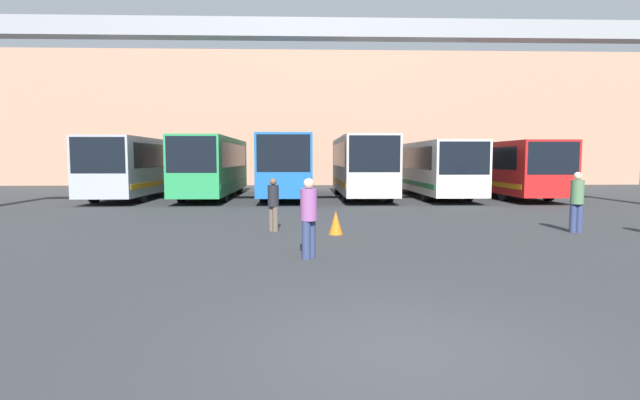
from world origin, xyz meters
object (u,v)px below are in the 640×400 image
at_px(bus_slot_1, 213,164).
at_px(bus_slot_2, 288,163).
at_px(bus_slot_3, 361,163).
at_px(bus_slot_4, 430,166).
at_px(bus_slot_5, 501,166).
at_px(pedestrian_mid_left, 309,216).
at_px(traffic_cone, 336,223).
at_px(pedestrian_mid_right, 273,203).
at_px(pedestrian_near_left, 577,201).
at_px(bus_slot_0, 137,164).

distance_m(bus_slot_1, bus_slot_2, 4.09).
xyz_separation_m(bus_slot_3, bus_slot_4, (4.05, 0.85, -0.15)).
xyz_separation_m(bus_slot_4, bus_slot_5, (4.05, -0.02, -0.00)).
xyz_separation_m(pedestrian_mid_left, traffic_cone, (0.80, 3.39, -0.58)).
xyz_separation_m(pedestrian_mid_right, traffic_cone, (1.80, -0.66, -0.50)).
xyz_separation_m(pedestrian_near_left, traffic_cone, (-6.99, -0.11, -0.60)).
distance_m(bus_slot_0, bus_slot_4, 16.22).
distance_m(bus_slot_3, traffic_cone, 13.56).
distance_m(bus_slot_2, bus_slot_4, 8.10).
xyz_separation_m(pedestrian_mid_right, pedestrian_near_left, (8.79, -0.55, 0.10)).
xyz_separation_m(bus_slot_4, pedestrian_mid_left, (-7.12, -17.51, -0.82)).
distance_m(bus_slot_1, pedestrian_mid_left, 17.69).
xyz_separation_m(bus_slot_5, pedestrian_mid_left, (-11.17, -17.49, -0.82)).
relative_size(bus_slot_1, pedestrian_mid_left, 6.27).
xyz_separation_m(bus_slot_0, bus_slot_2, (8.10, 0.90, 0.07)).
bearing_deg(pedestrian_near_left, pedestrian_mid_left, 35.93).
bearing_deg(pedestrian_near_left, bus_slot_3, -58.51).
distance_m(pedestrian_near_left, traffic_cone, 7.02).
bearing_deg(traffic_cone, bus_slot_5, 53.69).
relative_size(bus_slot_3, pedestrian_mid_right, 6.56).
xyz_separation_m(bus_slot_2, pedestrian_mid_left, (0.98, -17.54, -0.99)).
relative_size(bus_slot_1, bus_slot_2, 0.90).
relative_size(bus_slot_5, pedestrian_mid_left, 6.91).
bearing_deg(bus_slot_1, pedestrian_near_left, -46.32).
relative_size(bus_slot_3, bus_slot_4, 0.86).
relative_size(bus_slot_1, pedestrian_near_left, 6.16).
height_order(bus_slot_1, pedestrian_near_left, bus_slot_1).
xyz_separation_m(bus_slot_1, pedestrian_mid_right, (4.03, -12.89, -1.03)).
bearing_deg(bus_slot_1, bus_slot_3, -1.90).
distance_m(bus_slot_1, pedestrian_mid_right, 13.54).
height_order(bus_slot_3, pedestrian_mid_right, bus_slot_3).
relative_size(bus_slot_5, pedestrian_near_left, 6.79).
distance_m(bus_slot_3, pedestrian_mid_left, 16.97).
height_order(bus_slot_4, pedestrian_mid_left, bus_slot_4).
relative_size(bus_slot_3, pedestrian_near_left, 5.85).
bearing_deg(bus_slot_4, bus_slot_3, -168.19).
relative_size(bus_slot_1, bus_slot_5, 0.91).
bearing_deg(pedestrian_mid_right, traffic_cone, 16.94).
height_order(pedestrian_mid_left, pedestrian_near_left, pedestrian_near_left).
bearing_deg(bus_slot_2, bus_slot_1, -171.55).
relative_size(bus_slot_1, bus_slot_3, 1.05).
relative_size(pedestrian_near_left, traffic_cone, 2.64).
bearing_deg(bus_slot_0, pedestrian_near_left, -37.88).
relative_size(bus_slot_4, bus_slot_5, 1.00).
distance_m(bus_slot_2, bus_slot_3, 4.14).
xyz_separation_m(bus_slot_1, pedestrian_mid_left, (5.03, -16.93, -0.95)).
bearing_deg(bus_slot_3, pedestrian_mid_left, -100.43).
relative_size(bus_slot_3, bus_slot_5, 0.86).
relative_size(bus_slot_4, traffic_cone, 17.96).
xyz_separation_m(bus_slot_0, pedestrian_mid_left, (9.08, -16.63, -0.92)).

